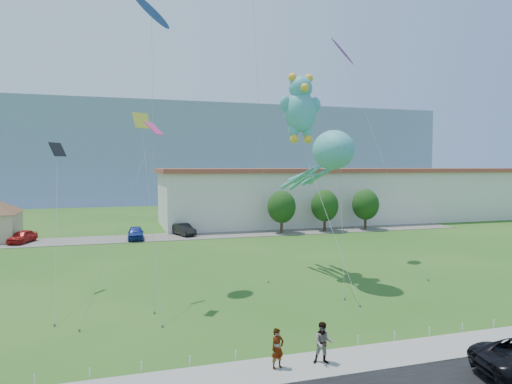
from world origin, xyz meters
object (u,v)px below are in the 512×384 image
warehouse (355,194)px  parked_car_black (183,229)px  pedestrian_left (277,348)px  teddy_bear_kite (301,107)px  parked_car_red (22,236)px  octopus_kite (325,161)px  pedestrian_right (323,343)px  parked_car_blue (136,233)px

warehouse → parked_car_black: size_ratio=14.02×
pedestrian_left → teddy_bear_kite: bearing=47.9°
warehouse → parked_car_black: warehouse is taller
pedestrian_left → warehouse: bearing=41.0°
warehouse → parked_car_red: 47.01m
parked_car_red → octopus_kite: bearing=-25.5°
octopus_kite → teddy_bear_kite: 4.80m
warehouse → teddy_bear_kite: (-22.34, -31.51, 8.97)m
octopus_kite → teddy_bear_kite: size_ratio=0.71×
pedestrian_right → parked_car_black: (-0.72, 38.43, -0.21)m
octopus_kite → pedestrian_left: bearing=-122.6°
parked_car_blue → parked_car_black: 5.93m
parked_car_blue → octopus_kite: (12.73, -23.78, 8.14)m
parked_car_blue → octopus_kite: octopus_kite is taller
pedestrian_right → octopus_kite: size_ratio=0.16×
warehouse → teddy_bear_kite: bearing=-125.3°
parked_car_blue → octopus_kite: bearing=-59.7°
parked_car_black → pedestrian_right: bearing=-107.1°
pedestrian_left → octopus_kite: size_ratio=0.15×
pedestrian_left → octopus_kite: octopus_kite is taller
pedestrian_right → teddy_bear_kite: 20.15m
pedestrian_left → pedestrian_right: bearing=-20.3°
pedestrian_right → parked_car_black: 38.44m
parked_car_red → octopus_kite: (24.83, -24.88, 8.18)m
parked_car_black → teddy_bear_kite: 26.90m
warehouse → parked_car_black: (-28.23, -8.34, -3.35)m
pedestrian_right → parked_car_red: 42.28m
parked_car_red → teddy_bear_kite: (23.73, -22.74, 12.33)m
parked_car_blue → octopus_kite: size_ratio=0.40×
teddy_bear_kite → warehouse: bearing=54.7°
warehouse → pedestrian_right: size_ratio=34.43×
parked_car_blue → pedestrian_left: bearing=-81.0°
pedestrian_right → teddy_bear_kite: teddy_bear_kite is taller
pedestrian_right → octopus_kite: (6.28, 13.11, 7.96)m
parked_car_black → octopus_kite: bearing=-92.8°
parked_car_red → parked_car_blue: (12.11, -1.10, 0.04)m
pedestrian_right → parked_car_blue: bearing=117.4°
parked_car_blue → parked_car_black: parked_car_blue is taller
pedestrian_right → parked_car_blue: pedestrian_right is taller
parked_car_blue → parked_car_red: bearing=176.9°
parked_car_black → octopus_kite: (7.00, -25.32, 8.17)m
parked_car_red → teddy_bear_kite: 35.10m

